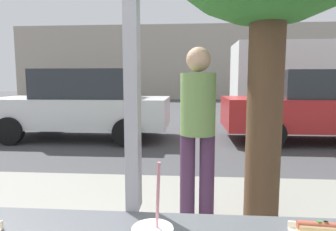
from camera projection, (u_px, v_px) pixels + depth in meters
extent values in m
plane|color=#424244|center=(183.00, 128.00, 9.10)|extent=(60.00, 60.00, 0.00)
cube|color=gray|center=(166.00, 230.00, 2.76)|extent=(16.00, 2.80, 0.13)
cube|color=#35373A|center=(131.00, 216.00, 1.10)|extent=(2.13, 0.02, 0.02)
cube|color=#9E9EA3|center=(132.00, 26.00, 1.06)|extent=(0.05, 0.08, 1.37)
cube|color=#A89E8E|center=(188.00, 63.00, 23.45)|extent=(28.00, 1.20, 5.82)
cylinder|color=white|center=(153.00, 231.00, 0.64)|extent=(0.09, 0.09, 0.01)
cylinder|color=pink|center=(158.00, 204.00, 0.63)|extent=(0.02, 0.05, 0.20)
cube|color=silver|center=(332.00, 228.00, 0.95)|extent=(0.27, 0.03, 0.03)
cube|color=#337A2D|center=(319.00, 222.00, 0.92)|extent=(0.01, 0.01, 0.01)
cube|color=red|center=(326.00, 223.00, 0.92)|extent=(0.01, 0.01, 0.01)
cube|color=#337A2D|center=(326.00, 223.00, 0.92)|extent=(0.01, 0.01, 0.01)
cube|color=silver|center=(82.00, 112.00, 7.44)|extent=(4.37, 1.83, 0.71)
cube|color=#282D33|center=(87.00, 84.00, 7.34)|extent=(2.27, 1.61, 0.70)
cylinder|color=black|center=(141.00, 121.00, 8.29)|extent=(0.64, 0.18, 0.64)
cylinder|color=black|center=(127.00, 133.00, 6.47)|extent=(0.64, 0.18, 0.64)
cylinder|color=black|center=(48.00, 120.00, 8.49)|extent=(0.64, 0.18, 0.64)
cylinder|color=black|center=(9.00, 131.00, 6.68)|extent=(0.64, 0.18, 0.64)
cube|color=red|center=(324.00, 113.00, 7.00)|extent=(4.69, 1.79, 0.73)
cube|color=#282D33|center=(330.00, 84.00, 6.91)|extent=(2.44, 1.58, 0.65)
cylinder|color=black|center=(253.00, 123.00, 8.04)|extent=(0.64, 0.18, 0.64)
cylinder|color=black|center=(271.00, 134.00, 6.26)|extent=(0.64, 0.18, 0.64)
cube|color=silver|center=(300.00, 75.00, 11.57)|extent=(5.12, 2.20, 2.48)
cylinder|color=black|center=(267.00, 104.00, 12.87)|extent=(0.90, 0.24, 0.90)
cylinder|color=black|center=(282.00, 109.00, 10.69)|extent=(0.90, 0.24, 0.90)
cylinder|color=#4B2D4B|center=(187.00, 179.00, 2.75)|extent=(0.14, 0.14, 0.84)
cylinder|color=#4B2D4B|center=(207.00, 179.00, 2.74)|extent=(0.14, 0.14, 0.84)
cylinder|color=#6B8D4C|center=(198.00, 104.00, 2.66)|extent=(0.32, 0.32, 0.56)
sphere|color=tan|center=(198.00, 59.00, 2.61)|extent=(0.22, 0.22, 0.22)
cylinder|color=brown|center=(265.00, 107.00, 2.68)|extent=(0.32, 0.32, 2.18)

